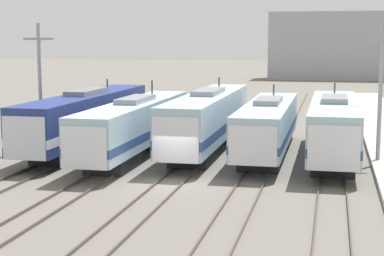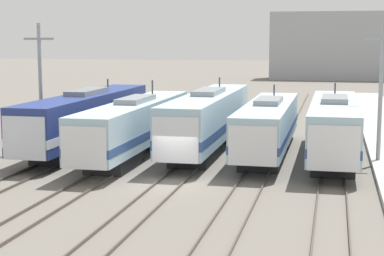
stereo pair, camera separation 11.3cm
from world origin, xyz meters
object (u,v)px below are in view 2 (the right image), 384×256
object	(u,v)px
locomotive_center_left	(134,127)
catenary_tower_left	(40,84)
locomotive_center_right	(268,127)
locomotive_far_left	(85,119)
locomotive_center	(207,120)
locomotive_far_right	(334,128)
catenary_tower_right	(381,90)

from	to	relation	value
locomotive_center_left	catenary_tower_left	world-z (taller)	catenary_tower_left
locomotive_center_right	locomotive_center_left	bearing A→B (deg)	-165.86
locomotive_center_right	catenary_tower_left	xyz separation A→B (m)	(-15.82, -1.40, 2.76)
locomotive_center_left	locomotive_center_right	size ratio (longest dim) A/B	1.08
locomotive_far_left	locomotive_center_left	xyz separation A→B (m)	(4.38, -2.22, -0.13)
catenary_tower_left	locomotive_center	bearing A→B (deg)	12.19
locomotive_center_right	locomotive_far_right	xyz separation A→B (m)	(4.38, -0.41, 0.12)
locomotive_center_right	locomotive_far_right	size ratio (longest dim) A/B	1.00
locomotive_far_left	catenary_tower_right	size ratio (longest dim) A/B	2.19
locomotive_far_left	locomotive_center_right	world-z (taller)	locomotive_far_left
locomotive_center_right	catenary_tower_right	xyz separation A→B (m)	(7.15, -1.40, 2.76)
locomotive_center	locomotive_center_right	size ratio (longest dim) A/B	1.14
catenary_tower_left	locomotive_far_right	bearing A→B (deg)	2.83
locomotive_far_left	catenary_tower_left	distance (m)	3.99
locomotive_far_right	catenary_tower_right	size ratio (longest dim) A/B	1.93
locomotive_center_left	locomotive_center_right	distance (m)	9.03
locomotive_far_left	locomotive_far_right	world-z (taller)	locomotive_far_right
catenary_tower_left	catenary_tower_right	world-z (taller)	same
locomotive_center_left	locomotive_center_right	bearing A→B (deg)	14.14
catenary_tower_left	locomotive_center_left	bearing A→B (deg)	-6.46
locomotive_center	catenary_tower_left	size ratio (longest dim) A/B	2.20
catenary_tower_left	locomotive_far_left	bearing A→B (deg)	27.80
locomotive_center_right	catenary_tower_left	distance (m)	16.12
locomotive_far_left	locomotive_center_right	distance (m)	13.13
locomotive_center_left	catenary_tower_right	distance (m)	16.15
locomotive_center	locomotive_center_right	world-z (taller)	locomotive_center
locomotive_center	catenary_tower_left	world-z (taller)	catenary_tower_left
locomotive_far_right	catenary_tower_right	xyz separation A→B (m)	(2.78, -1.00, 2.64)
locomotive_far_right	catenary_tower_right	bearing A→B (deg)	-19.76
locomotive_center_right	catenary_tower_left	size ratio (longest dim) A/B	1.93
locomotive_center_right	catenary_tower_right	bearing A→B (deg)	-11.10
locomotive_center_left	locomotive_center_right	world-z (taller)	locomotive_center_left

